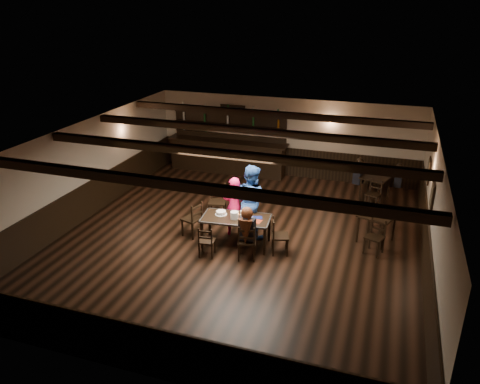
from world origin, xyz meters
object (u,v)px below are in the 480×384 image
(dining_table, at_px, (236,220))
(cake, at_px, (221,213))
(chair_near_left, at_px, (206,240))
(bar_counter, at_px, (228,152))
(man_blue, at_px, (251,201))
(chair_near_right, at_px, (247,240))
(woman_pink, at_px, (234,206))

(dining_table, bearing_deg, cake, 173.72)
(chair_near_left, bearing_deg, bar_counter, 104.86)
(man_blue, height_order, cake, man_blue)
(cake, height_order, bar_counter, bar_counter)
(chair_near_right, height_order, man_blue, man_blue)
(chair_near_left, bearing_deg, cake, 85.56)
(bar_counter, bearing_deg, dining_table, -68.10)
(chair_near_left, distance_m, woman_pink, 1.39)
(woman_pink, height_order, cake, woman_pink)
(dining_table, distance_m, chair_near_left, 0.95)
(cake, bearing_deg, chair_near_right, -37.00)
(chair_near_right, relative_size, bar_counter, 0.21)
(woman_pink, height_order, bar_counter, bar_counter)
(dining_table, relative_size, woman_pink, 1.11)
(cake, distance_m, bar_counter, 5.25)
(cake, xyz_separation_m, bar_counter, (-1.61, 5.00, -0.07))
(dining_table, bearing_deg, chair_near_right, -52.53)
(bar_counter, bearing_deg, woman_pink, -68.30)
(man_blue, distance_m, cake, 0.86)
(woman_pink, bearing_deg, bar_counter, -89.00)
(woman_pink, bearing_deg, dining_table, 92.81)
(man_blue, bearing_deg, bar_counter, -43.71)
(chair_near_left, xyz_separation_m, man_blue, (0.66, 1.44, 0.50))
(bar_counter, bearing_deg, chair_near_left, -75.14)
(dining_table, distance_m, man_blue, 0.73)
(man_blue, relative_size, cake, 6.36)
(woman_pink, relative_size, bar_counter, 0.37)
(chair_near_right, relative_size, cake, 2.97)
(dining_table, xyz_separation_m, cake, (-0.41, 0.05, 0.11))
(woman_pink, relative_size, cake, 5.27)
(chair_near_right, distance_m, woman_pink, 1.39)
(woman_pink, xyz_separation_m, man_blue, (0.41, 0.11, 0.16))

